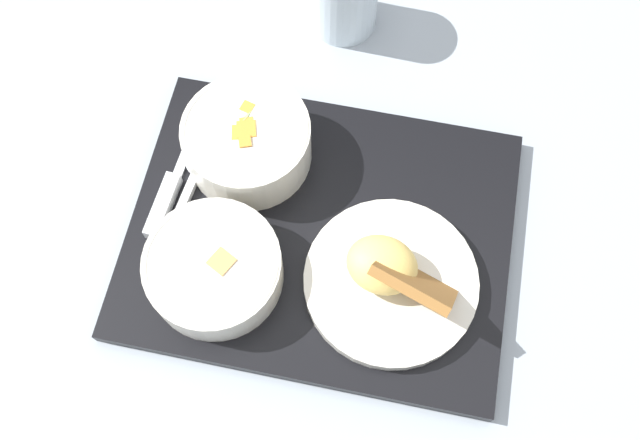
# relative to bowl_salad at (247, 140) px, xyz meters

# --- Properties ---
(ground_plane) EXTENTS (4.00, 4.00, 0.00)m
(ground_plane) POSITION_rel_bowl_salad_xyz_m (0.10, -0.07, -0.05)
(ground_plane) COLOR #99A3AD
(serving_tray) EXTENTS (0.41, 0.33, 0.02)m
(serving_tray) POSITION_rel_bowl_salad_xyz_m (0.10, -0.07, -0.04)
(serving_tray) COLOR black
(serving_tray) RESTS_ON ground_plane
(bowl_salad) EXTENTS (0.13, 0.13, 0.06)m
(bowl_salad) POSITION_rel_bowl_salad_xyz_m (0.00, 0.00, 0.00)
(bowl_salad) COLOR silver
(bowl_salad) RESTS_ON serving_tray
(bowl_soup) EXTENTS (0.14, 0.14, 0.05)m
(bowl_soup) POSITION_rel_bowl_salad_xyz_m (0.01, -0.14, -0.01)
(bowl_soup) COLOR silver
(bowl_soup) RESTS_ON serving_tray
(plate_main) EXTENTS (0.17, 0.17, 0.07)m
(plate_main) POSITION_rel_bowl_salad_xyz_m (0.18, -0.10, -0.02)
(plate_main) COLOR silver
(plate_main) RESTS_ON serving_tray
(knife) EXTENTS (0.02, 0.18, 0.02)m
(knife) POSITION_rel_bowl_salad_xyz_m (-0.07, -0.07, -0.03)
(knife) COLOR silver
(knife) RESTS_ON serving_tray
(spoon) EXTENTS (0.04, 0.17, 0.01)m
(spoon) POSITION_rel_bowl_salad_xyz_m (-0.05, -0.04, -0.03)
(spoon) COLOR silver
(spoon) RESTS_ON serving_tray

